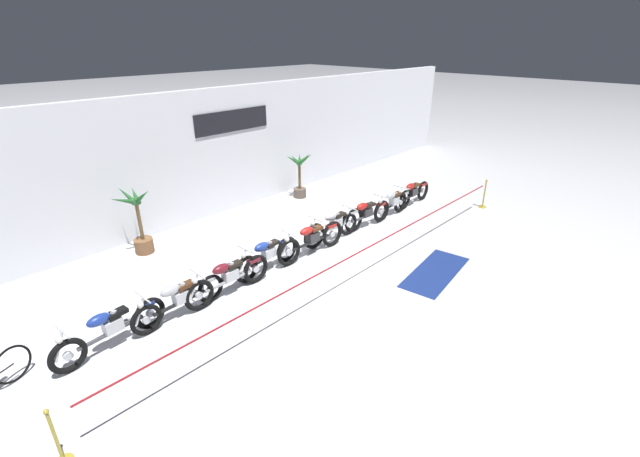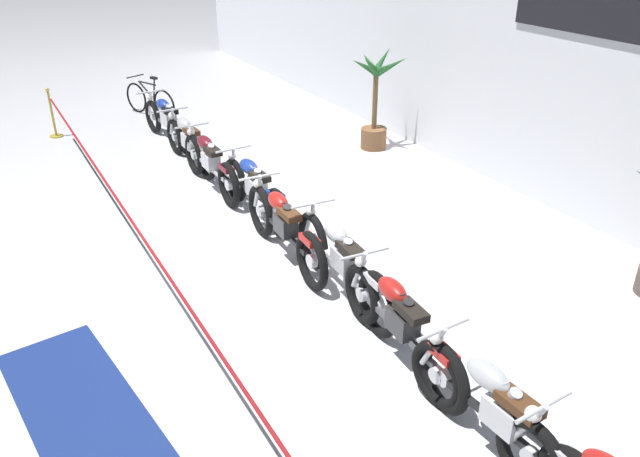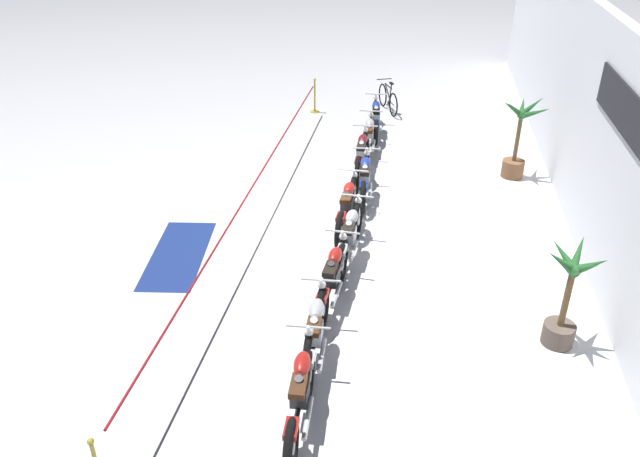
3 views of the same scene
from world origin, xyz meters
TOP-DOWN VIEW (x-y plane):
  - ground_plane at (0.00, 0.00)m, footprint 120.00×120.00m
  - back_wall at (0.00, 5.12)m, footprint 28.00×0.29m
  - motorcycle_blue_0 at (-5.45, 0.58)m, footprint 2.38×0.63m
  - motorcycle_silver_1 at (-3.98, 0.54)m, footprint 2.29×0.62m
  - motorcycle_maroon_2 at (-2.73, 0.48)m, footprint 2.38×0.62m
  - motorcycle_blue_3 at (-1.35, 0.70)m, footprint 2.18×0.62m
  - motorcycle_red_4 at (0.09, 0.49)m, footprint 2.45×0.62m
  - motorcycle_silver_5 at (1.29, 0.69)m, footprint 2.48×0.62m
  - motorcycle_red_6 at (2.64, 0.57)m, footprint 2.34×0.62m
  - motorcycle_silver_7 at (4.13, 0.53)m, footprint 2.25×0.62m
  - bicycle at (-7.51, 0.79)m, footprint 1.61×0.76m
  - potted_palm_right_of_row at (-3.11, 4.12)m, footprint 1.10×1.07m
  - stanchion_far_left at (-1.54, -1.42)m, footprint 13.91×0.28m
  - floor_banner at (1.66, -2.57)m, footprint 2.64×1.32m

SIDE VIEW (x-z plane):
  - ground_plane at x=0.00m, z-range 0.00..0.00m
  - floor_banner at x=1.66m, z-range 0.00..0.01m
  - bicycle at x=-7.51m, z-range -0.10..0.86m
  - motorcycle_blue_0 at x=-5.45m, z-range -0.01..0.93m
  - motorcycle_silver_7 at x=4.13m, z-range 0.00..0.93m
  - motorcycle_silver_1 at x=-3.98m, z-range 0.00..0.93m
  - motorcycle_red_6 at x=2.64m, z-range 0.00..0.94m
  - motorcycle_blue_3 at x=-1.35m, z-range 0.00..0.94m
  - motorcycle_maroon_2 at x=-2.73m, z-range 0.00..0.95m
  - motorcycle_red_4 at x=0.09m, z-range 0.00..0.97m
  - motorcycle_silver_5 at x=1.29m, z-range 0.00..0.97m
  - stanchion_far_left at x=-1.54m, z-range 0.24..1.29m
  - potted_palm_right_of_row at x=-3.11m, z-range -0.14..1.87m
  - back_wall at x=0.00m, z-range 0.00..4.20m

